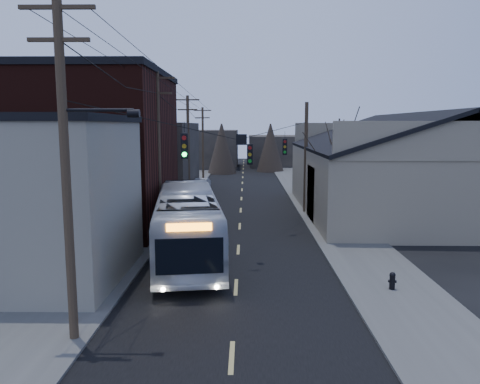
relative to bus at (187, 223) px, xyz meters
name	(u,v)px	position (x,y,z in m)	size (l,w,h in m)	color
road_surface	(241,202)	(2.59, 17.46, -1.77)	(9.00, 110.00, 0.02)	black
sidewalk_left	(168,201)	(-3.91, 17.46, -1.72)	(4.00, 110.00, 0.12)	#474744
sidewalk_right	(315,202)	(9.09, 17.46, -1.72)	(4.00, 110.00, 0.12)	#474744
building_clapboard	(29,201)	(-6.41, -3.54, 1.72)	(8.00, 8.00, 7.00)	gray
building_brick	(89,152)	(-7.41, 7.46, 3.22)	(10.00, 12.00, 10.00)	black
building_left_far	(147,158)	(-6.91, 23.46, 1.72)	(9.00, 14.00, 7.00)	#2D2824
warehouse	(409,179)	(15.59, 12.46, 0.92)	(16.16, 20.60, 7.73)	gray
building_far_left	(206,149)	(-3.41, 52.46, 1.22)	(10.00, 12.00, 6.00)	#2D2824
building_far_right	(284,150)	(9.59, 57.46, 0.72)	(12.00, 14.00, 5.00)	#2D2824
bare_tree	(338,173)	(9.09, 7.46, 1.82)	(0.40, 0.40, 7.20)	black
utility_lines	(199,150)	(-0.52, 11.60, 3.18)	(11.24, 45.28, 10.50)	#382B1E
bus	(187,223)	(0.00, 0.00, 0.00)	(2.98, 12.75, 3.55)	silver
parked_car	(201,184)	(-1.71, 25.26, -1.16)	(1.30, 3.72, 1.23)	#B6BABF
fire_hydrant	(392,280)	(8.98, -5.00, -1.27)	(0.35, 0.25, 0.72)	black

